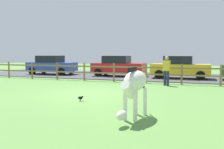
% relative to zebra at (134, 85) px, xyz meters
% --- Properties ---
extents(ground_plane, '(60.00, 60.00, 0.00)m').
position_rel_zebra_xyz_m(ground_plane, '(-2.94, 3.39, -0.93)').
color(ground_plane, '#5B8C42').
extents(parking_asphalt, '(28.00, 7.40, 0.05)m').
position_rel_zebra_xyz_m(parking_asphalt, '(-2.94, 12.69, -0.90)').
color(parking_asphalt, '#47474C').
rests_on(parking_asphalt, ground_plane).
extents(paddock_fence, '(20.87, 0.11, 1.18)m').
position_rel_zebra_xyz_m(paddock_fence, '(-3.56, 8.39, -0.25)').
color(paddock_fence, olive).
rests_on(paddock_fence, ground_plane).
extents(zebra, '(0.61, 1.93, 1.41)m').
position_rel_zebra_xyz_m(zebra, '(0.00, 0.00, 0.00)').
color(zebra, white).
rests_on(zebra, ground_plane).
extents(crow_on_grass, '(0.21, 0.10, 0.20)m').
position_rel_zebra_xyz_m(crow_on_grass, '(-2.54, 1.77, -0.80)').
color(crow_on_grass, black).
rests_on(crow_on_grass, ground_plane).
extents(parked_car_red, '(4.02, 1.93, 1.56)m').
position_rel_zebra_xyz_m(parked_car_red, '(-4.43, 11.80, -0.08)').
color(parked_car_red, red).
rests_on(parked_car_red, parking_asphalt).
extents(parked_car_blue, '(4.06, 2.01, 1.56)m').
position_rel_zebra_xyz_m(parked_car_blue, '(-10.23, 11.53, -0.08)').
color(parked_car_blue, '#2D4CAD').
rests_on(parked_car_blue, parking_asphalt).
extents(parked_car_yellow, '(4.01, 1.90, 1.56)m').
position_rel_zebra_xyz_m(parked_car_yellow, '(0.21, 11.59, -0.08)').
color(parked_car_yellow, yellow).
rests_on(parked_car_yellow, parking_asphalt).
extents(visitor_near_fence, '(0.41, 0.31, 1.64)m').
position_rel_zebra_xyz_m(visitor_near_fence, '(-0.17, 7.58, -0.02)').
color(visitor_near_fence, '#232847').
rests_on(visitor_near_fence, ground_plane).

